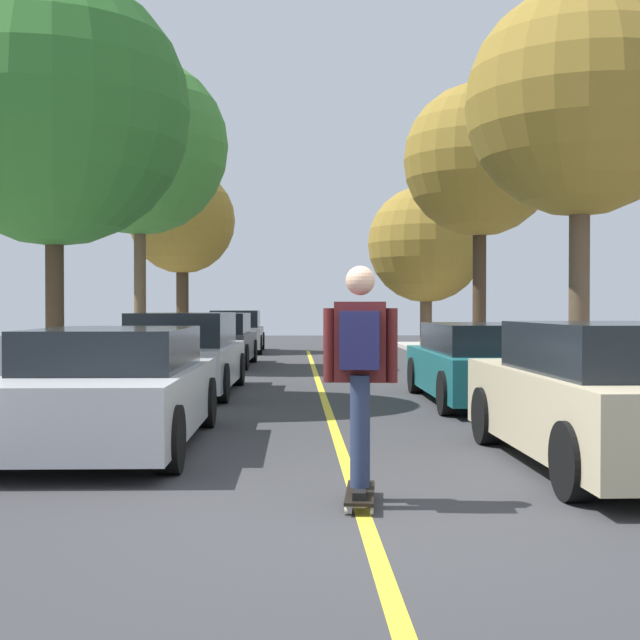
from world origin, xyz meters
The scene contains 16 objects.
ground centered at (0.00, 0.00, 0.00)m, with size 80.00×80.00×0.00m, color #353538.
center_line centered at (0.00, 4.00, 0.00)m, with size 0.12×39.20×0.01m, color gold.
parked_car_left_nearest centered at (-2.49, 3.18, 0.65)m, with size 1.93×4.45×1.31m.
parked_car_left_near centered at (-2.49, 9.03, 0.71)m, with size 2.02×4.47×1.44m.
parked_car_left_far centered at (-2.49, 16.03, 0.67)m, with size 1.92×4.37×1.39m.
parked_car_left_farthest centered at (-2.49, 22.98, 0.71)m, with size 1.92×4.45×1.43m.
parked_car_right_nearest centered at (2.49, 1.80, 0.68)m, with size 1.88×4.25×1.40m.
parked_car_right_near centered at (2.49, 7.27, 0.64)m, with size 1.86×4.56×1.28m.
street_tree_left_nearest centered at (-4.29, 7.31, 4.64)m, with size 4.29×4.29×6.66m.
street_tree_left_near centered at (-4.29, 14.77, 5.49)m, with size 4.35×4.35×7.54m.
street_tree_left_far centered at (-4.29, 22.74, 4.46)m, with size 3.59×3.59×6.15m.
street_tree_right_nearest centered at (4.29, 7.89, 4.97)m, with size 3.83×3.83×6.76m.
street_tree_right_near centered at (4.29, 15.52, 5.32)m, with size 3.94×3.94×7.18m.
street_tree_right_far centered at (4.29, 24.31, 3.82)m, with size 4.23×4.23×5.81m.
skateboard centered at (0.01, 0.38, 0.09)m, with size 0.31×0.86×0.10m.
skateboarder centered at (0.00, 0.35, 1.11)m, with size 0.59×0.71×1.76m.
Camera 1 is at (-0.52, -6.19, 1.54)m, focal length 47.49 mm.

